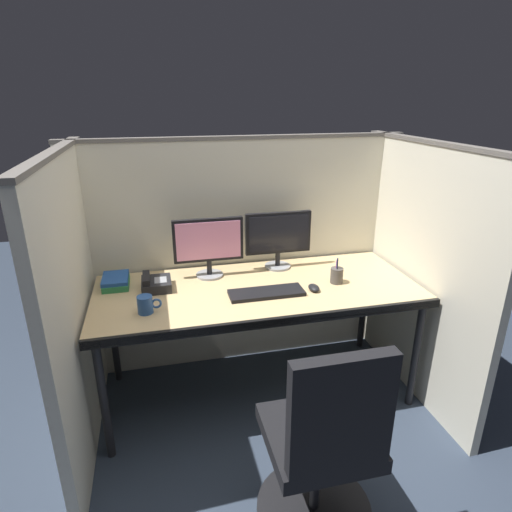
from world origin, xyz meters
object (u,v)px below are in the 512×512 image
Objects in this scene: office_chair at (321,463)px; pen_cup at (337,275)px; desk at (258,296)px; computer_mouse at (314,288)px; book_stack at (116,281)px; desk_phone at (155,284)px; keyboard_main at (266,293)px; monitor_left at (208,244)px; monitor_right at (278,236)px; coffee_mug at (146,305)px.

office_chair is 1.11m from pen_cup.
desk is 0.49m from pen_cup.
desk is 19.79× the size of computer_mouse.
desk is 8.67× the size of book_stack.
book_stack is at bearing 156.33° from desk_phone.
book_stack is at bearing 158.73° from keyboard_main.
monitor_left and monitor_right have the same top height.
desk_phone is 1.15× the size of pen_cup.
book_stack is (-0.18, 0.39, -0.02)m from coffee_mug.
computer_mouse is at bearing -14.84° from desk_phone.
monitor_left is 2.26× the size of desk_phone.
coffee_mug is (-0.85, -0.45, -0.17)m from monitor_right.
computer_mouse reaches higher than keyboard_main.
office_chair is at bearing -60.25° from desk_phone.
computer_mouse is at bearing 3.27° from coffee_mug.
office_chair is 5.13× the size of desk_phone.
monitor_right is 0.46m from pen_cup.
book_stack is 1.33× the size of pen_cup.
pen_cup is at bearing 6.38° from coffee_mug.
monitor_right reaches higher than office_chair.
office_chair is 1.33m from desk_phone.
keyboard_main is at bearing -50.92° from monitor_left.
desk_phone is at bearing 79.60° from coffee_mug.
computer_mouse is 0.93m from desk_phone.
desk_phone is at bearing 167.40° from desk.
coffee_mug is (-0.64, -0.16, 0.10)m from desk.
monitor_right reaches higher than desk_phone.
keyboard_main is 4.48× the size of computer_mouse.
pen_cup is (1.12, 0.13, 0.00)m from coffee_mug.
monitor_right is 0.45m from computer_mouse.
keyboard_main is 3.41× the size of coffee_mug.
office_chair is 1.14m from coffee_mug.
coffee_mug is 0.43m from book_stack.
computer_mouse is at bearing 69.03° from office_chair.
pen_cup is at bearing -8.86° from desk_phone.
desk is at bearing 13.96° from coffee_mug.
computer_mouse is 1.18m from book_stack.
coffee_mug is at bearing -166.04° from desk.
monitor_left is 0.40m from desk_phone.
computer_mouse is 0.58× the size of pen_cup.
monitor_right is at bearing 55.14° from desk.
office_chair is 4.45× the size of book_stack.
desk is 0.44m from monitor_right.
keyboard_main reaches higher than desk.
computer_mouse is at bearing -19.02° from desk.
computer_mouse is (0.56, -0.35, -0.20)m from monitor_left.
desk is at bearing 88.64° from office_chair.
monitor_left is 1.96× the size of book_stack.
monitor_right is (0.46, 0.04, 0.00)m from monitor_left.
desk is 0.33m from computer_mouse.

